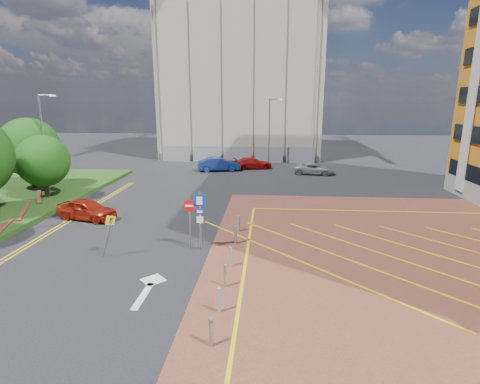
# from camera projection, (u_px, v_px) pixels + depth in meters

# --- Properties ---
(ground) EXTENTS (140.00, 140.00, 0.00)m
(ground) POSITION_uv_depth(u_px,v_px,m) (188.00, 257.00, 19.16)
(ground) COLOR black
(ground) RESTS_ON ground
(forecourt) EXTENTS (26.00, 26.00, 0.02)m
(forecourt) POSITION_uv_depth(u_px,v_px,m) (473.00, 266.00, 18.08)
(forecourt) COLOR brown
(forecourt) RESTS_ON ground
(tree_c) EXTENTS (4.00, 4.00, 4.90)m
(tree_c) POSITION_uv_depth(u_px,v_px,m) (43.00, 161.00, 29.10)
(tree_c) COLOR #3D2B1C
(tree_c) RESTS_ON grass_bed
(tree_d) EXTENTS (5.00, 5.00, 6.08)m
(tree_d) POSITION_uv_depth(u_px,v_px,m) (29.00, 147.00, 32.07)
(tree_d) COLOR #3D2B1C
(tree_d) RESTS_ON grass_bed
(lamp_left_far) EXTENTS (1.53, 0.16, 8.00)m
(lamp_left_far) POSITION_uv_depth(u_px,v_px,m) (44.00, 139.00, 30.75)
(lamp_left_far) COLOR #9EA0A8
(lamp_left_far) RESTS_ON grass_bed
(lamp_back) EXTENTS (1.53, 0.16, 8.00)m
(lamp_back) POSITION_uv_depth(u_px,v_px,m) (270.00, 129.00, 44.89)
(lamp_back) COLOR #9EA0A8
(lamp_back) RESTS_ON ground
(sign_cluster) EXTENTS (1.17, 0.12, 3.20)m
(sign_cluster) POSITION_uv_depth(u_px,v_px,m) (196.00, 215.00, 19.62)
(sign_cluster) COLOR #9EA0A8
(sign_cluster) RESTS_ON ground
(warning_sign) EXTENTS (0.80, 0.43, 2.24)m
(warning_sign) POSITION_uv_depth(u_px,v_px,m) (109.00, 231.00, 18.76)
(warning_sign) COLOR #9EA0A8
(warning_sign) RESTS_ON ground
(bollard_row) EXTENTS (0.14, 11.14, 0.90)m
(bollard_row) POSITION_uv_depth(u_px,v_px,m) (229.00, 264.00, 17.26)
(bollard_row) COLOR #9EA0A8
(bollard_row) RESTS_ON forecourt
(construction_building) EXTENTS (21.20, 19.20, 22.00)m
(construction_building) POSITION_uv_depth(u_px,v_px,m) (243.00, 78.00, 55.22)
(construction_building) COLOR #B4AC93
(construction_building) RESTS_ON ground
(construction_fence) EXTENTS (21.60, 0.06, 2.00)m
(construction_fence) POSITION_uv_depth(u_px,v_px,m) (245.00, 155.00, 47.87)
(construction_fence) COLOR gray
(construction_fence) RESTS_ON ground
(car_red_left) EXTENTS (4.36, 2.61, 1.39)m
(car_red_left) POSITION_uv_depth(u_px,v_px,m) (87.00, 209.00, 25.06)
(car_red_left) COLOR #A21D0D
(car_red_left) RESTS_ON ground
(car_blue_back) EXTENTS (5.00, 2.69, 1.57)m
(car_blue_back) POSITION_uv_depth(u_px,v_px,m) (219.00, 164.00, 42.09)
(car_blue_back) COLOR navy
(car_blue_back) RESTS_ON ground
(car_red_back) EXTENTS (4.76, 2.81, 1.29)m
(car_red_back) POSITION_uv_depth(u_px,v_px,m) (253.00, 163.00, 43.50)
(car_red_back) COLOR #AA110E
(car_red_back) RESTS_ON ground
(car_silver_back) EXTENTS (4.54, 2.56, 1.19)m
(car_silver_back) POSITION_uv_depth(u_px,v_px,m) (314.00, 169.00, 40.29)
(car_silver_back) COLOR #B0AFB6
(car_silver_back) RESTS_ON ground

